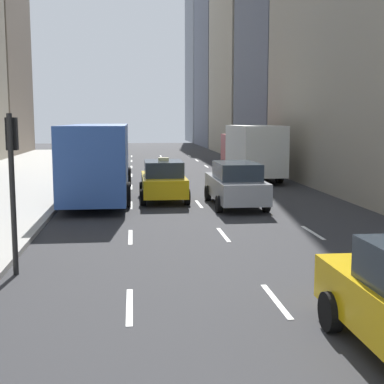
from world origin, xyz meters
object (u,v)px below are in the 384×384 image
Objects in this scene: taxi_second at (163,180)px; traffic_light_pole at (12,168)px; city_bus at (99,157)px; box_truck at (251,150)px; sedan_black_near at (236,184)px.

traffic_light_pole reaches higher than taxi_second.
city_bus is (-2.81, 1.69, 0.91)m from taxi_second.
traffic_light_pole is (-3.95, -10.73, 1.53)m from taxi_second.
city_bus is 12.49m from traffic_light_pole.
traffic_light_pole is at bearing -117.12° from box_truck.
traffic_light_pole is (-6.75, -8.84, 1.50)m from sedan_black_near.
city_bus reaches higher than sedan_black_near.
sedan_black_near is 11.22m from traffic_light_pole.
taxi_second is at bearing 145.96° from sedan_black_near.
traffic_light_pole reaches higher than sedan_black_near.
taxi_second is at bearing -125.28° from box_truck.
taxi_second is 0.52× the size of box_truck.
sedan_black_near is 0.42× the size of city_bus.
taxi_second reaches higher than sedan_black_near.
taxi_second is 0.38× the size of city_bus.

